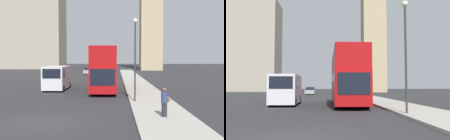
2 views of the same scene
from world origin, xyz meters
TOP-DOWN VIEW (x-y plane):
  - ground_plane at (0.00, 0.00)m, footprint 300.00×300.00m
  - sidewalk_strip at (6.71, 0.00)m, footprint 3.43×120.00m
  - building_block_distant at (-29.65, 71.98)m, footprint 30.64×12.39m
  - red_double_decker_bus at (2.77, 13.51)m, footprint 2.51×10.38m
  - white_van at (-2.51, 13.86)m, footprint 2.17×5.05m
  - pedestrian at (6.69, 0.73)m, footprint 0.52×0.36m
  - street_lamp at (5.41, 5.81)m, footprint 0.36×0.36m
  - parked_sedan at (-2.25, 42.51)m, footprint 1.84×4.77m

SIDE VIEW (x-z plane):
  - ground_plane at x=0.00m, z-range 0.00..0.00m
  - sidewalk_strip at x=6.71m, z-range 0.00..0.15m
  - parked_sedan at x=-2.25m, z-range -0.07..1.40m
  - pedestrian at x=6.69m, z-range 0.15..1.79m
  - white_van at x=-2.51m, z-range 0.09..2.68m
  - red_double_decker_bus at x=2.77m, z-range 0.25..4.83m
  - street_lamp at x=5.41m, z-range 1.08..7.40m
  - building_block_distant at x=-29.65m, z-range -3.08..31.59m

